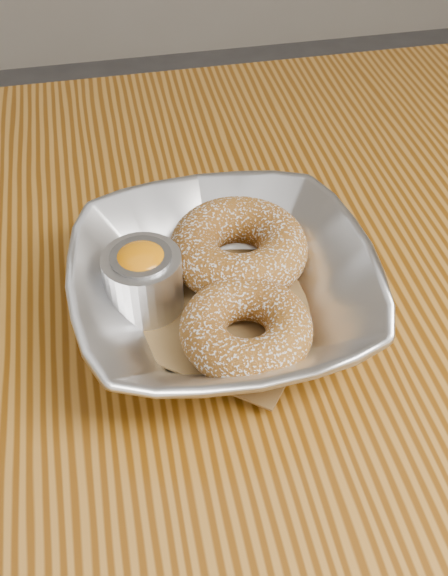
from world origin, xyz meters
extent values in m
cube|color=brown|center=(0.00, 0.00, 0.73)|extent=(1.20, 0.80, 0.04)
cube|color=brown|center=(0.54, 0.34, 0.35)|extent=(0.06, 0.06, 0.71)
imported|color=silver|center=(0.11, -0.01, 0.78)|extent=(0.23, 0.23, 0.06)
cube|color=olive|center=(0.11, -0.01, 0.76)|extent=(0.20, 0.20, 0.00)
torus|color=brown|center=(0.13, 0.03, 0.78)|extent=(0.12, 0.12, 0.04)
torus|color=brown|center=(0.11, -0.05, 0.78)|extent=(0.12, 0.12, 0.03)
cylinder|color=silver|center=(0.05, 0.01, 0.78)|extent=(0.06, 0.06, 0.05)
cylinder|color=gray|center=(0.05, 0.01, 0.79)|extent=(0.05, 0.05, 0.05)
ellipsoid|color=orange|center=(0.05, 0.01, 0.80)|extent=(0.04, 0.04, 0.03)
camera|label=1|loc=(0.03, -0.36, 1.14)|focal=42.00mm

